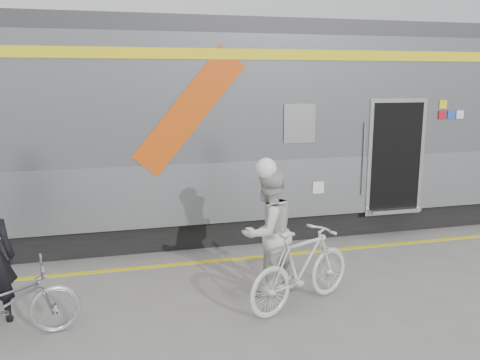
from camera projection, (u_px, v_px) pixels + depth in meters
name	position (u px, v px, depth m)	size (l,w,h in m)	color
ground	(284.00, 314.00, 6.70)	(90.00, 90.00, 0.00)	slate
train	(264.00, 127.00, 10.53)	(24.00, 3.17, 4.10)	black
safety_strip	(241.00, 258.00, 8.74)	(24.00, 0.12, 0.01)	yellow
bicycle_left	(1.00, 304.00, 5.91)	(0.62, 1.78, 0.94)	#ABAEB2
woman	(268.00, 232.00, 7.20)	(0.88, 0.69, 1.82)	beige
bicycle_right	(301.00, 268.00, 6.82)	(0.52, 1.83, 1.10)	silver
helmet_woman	(269.00, 159.00, 6.99)	(0.29, 0.29, 0.29)	white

